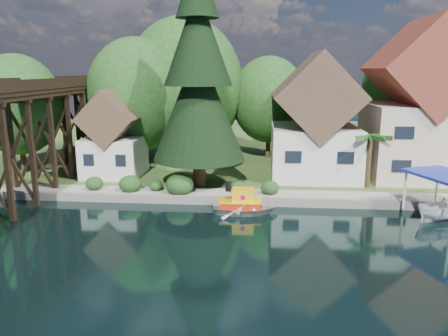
{
  "coord_description": "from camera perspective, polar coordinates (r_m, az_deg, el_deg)",
  "views": [
    {
      "loc": [
        2.25,
        -23.37,
        9.97
      ],
      "look_at": [
        -0.28,
        6.0,
        3.3
      ],
      "focal_mm": 35.0,
      "sensor_mm": 36.0,
      "label": 1
    }
  ],
  "objects": [
    {
      "name": "boat_canopy",
      "position": [
        32.79,
        26.78,
        -3.85
      ],
      "size": [
        5.03,
        5.88,
        3.2
      ],
      "color": "white",
      "rests_on": "ground"
    },
    {
      "name": "shed",
      "position": [
        40.58,
        -14.23,
        3.66
      ],
      "size": [
        5.09,
        5.4,
        7.85
      ],
      "color": "silver",
      "rests_on": "bank"
    },
    {
      "name": "bg_trees",
      "position": [
        44.72,
        3.35,
        9.3
      ],
      "size": [
        49.9,
        13.3,
        10.57
      ],
      "color": "#382314",
      "rests_on": "bank"
    },
    {
      "name": "seawall",
      "position": [
        32.87,
        7.77,
        -4.46
      ],
      "size": [
        60.0,
        0.4,
        0.62
      ],
      "primitive_type": "cube",
      "color": "slate",
      "rests_on": "ground"
    },
    {
      "name": "boat_yellow",
      "position": [
        34.11,
        27.01,
        -4.46
      ],
      "size": [
        3.07,
        2.79,
        1.38
      ],
      "primitive_type": "imported",
      "rotation": [
        0.0,
        0.0,
        1.35
      ],
      "color": "yellow",
      "rests_on": "ground"
    },
    {
      "name": "tugboat",
      "position": [
        31.51,
        2.22,
        -4.45
      ],
      "size": [
        3.04,
        1.72,
        2.18
      ],
      "color": "red",
      "rests_on": "ground"
    },
    {
      "name": "ground",
      "position": [
        25.5,
        -0.55,
        -10.26
      ],
      "size": [
        140.0,
        140.0,
        0.0
      ],
      "primitive_type": "plane",
      "color": "black",
      "rests_on": "ground"
    },
    {
      "name": "house_center",
      "position": [
        42.32,
        24.04,
        6.85
      ],
      "size": [
        8.65,
        9.18,
        13.89
      ],
      "color": "beige",
      "rests_on": "bank"
    },
    {
      "name": "shrubs",
      "position": [
        34.46,
        -6.72,
        -2.02
      ],
      "size": [
        15.76,
        2.47,
        1.7
      ],
      "color": "#1B4217",
      "rests_on": "bank"
    },
    {
      "name": "promenade",
      "position": [
        34.21,
        11.04,
        -3.5
      ],
      "size": [
        50.0,
        2.6,
        0.06
      ],
      "primitive_type": "cube",
      "color": "gray",
      "rests_on": "bank"
    },
    {
      "name": "boat_white_a",
      "position": [
        30.97,
        2.6,
        -5.15
      ],
      "size": [
        4.51,
        3.3,
        0.91
      ],
      "primitive_type": "imported",
      "rotation": [
        0.0,
        0.0,
        1.61
      ],
      "color": "silver",
      "rests_on": "ground"
    },
    {
      "name": "palm_tree",
      "position": [
        36.98,
        18.56,
        3.66
      ],
      "size": [
        4.29,
        4.29,
        4.64
      ],
      "color": "#382314",
      "rests_on": "bank"
    },
    {
      "name": "conifer",
      "position": [
        35.21,
        -3.39,
        11.76
      ],
      "size": [
        7.48,
        7.48,
        18.42
      ],
      "color": "#382314",
      "rests_on": "bank"
    },
    {
      "name": "house_left",
      "position": [
        39.94,
        11.77,
        5.55
      ],
      "size": [
        7.64,
        8.64,
        11.02
      ],
      "color": "silver",
      "rests_on": "bank"
    },
    {
      "name": "bank",
      "position": [
        58.23,
        2.64,
        3.14
      ],
      "size": [
        140.0,
        52.0,
        0.5
      ],
      "primitive_type": "cube",
      "color": "#304B1E",
      "rests_on": "ground"
    }
  ]
}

